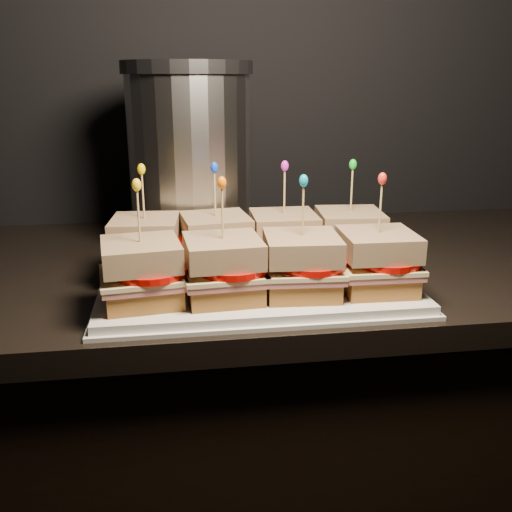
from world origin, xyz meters
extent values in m
cube|color=black|center=(0.00, 2.00, 1.35)|extent=(4.00, 0.04, 2.70)
cube|color=black|center=(0.58, 1.69, 0.44)|extent=(2.15, 0.59, 0.89)
cube|color=black|center=(0.58, 1.69, 0.90)|extent=(2.19, 0.63, 0.04)
cube|color=white|center=(0.35, 1.54, 0.93)|extent=(0.45, 0.28, 0.02)
cube|color=white|center=(0.35, 1.54, 0.93)|extent=(0.46, 0.29, 0.01)
cube|color=brown|center=(0.19, 1.60, 0.96)|extent=(0.11, 0.11, 0.03)
cube|color=#B66661|center=(0.19, 1.60, 0.97)|extent=(0.12, 0.11, 0.01)
cube|color=beige|center=(0.19, 1.60, 0.98)|extent=(0.12, 0.11, 0.01)
cylinder|color=red|center=(0.20, 1.60, 0.99)|extent=(0.10, 0.10, 0.01)
cube|color=#572A11|center=(0.19, 1.60, 1.01)|extent=(0.11, 0.11, 0.03)
cylinder|color=tan|center=(0.19, 1.60, 1.06)|extent=(0.00, 0.00, 0.09)
ellipsoid|color=#E7C201|center=(0.19, 1.60, 1.10)|extent=(0.01, 0.01, 0.02)
cube|color=brown|center=(0.30, 1.60, 0.96)|extent=(0.11, 0.11, 0.03)
cube|color=#B66661|center=(0.30, 1.60, 0.97)|extent=(0.12, 0.12, 0.01)
cube|color=beige|center=(0.30, 1.60, 0.98)|extent=(0.12, 0.12, 0.01)
cylinder|color=red|center=(0.31, 1.60, 0.99)|extent=(0.10, 0.10, 0.01)
cube|color=#572A11|center=(0.30, 1.60, 1.01)|extent=(0.11, 0.11, 0.03)
cylinder|color=tan|center=(0.30, 1.60, 1.06)|extent=(0.00, 0.00, 0.09)
ellipsoid|color=blue|center=(0.30, 1.60, 1.10)|extent=(0.01, 0.01, 0.02)
cube|color=brown|center=(0.41, 1.60, 0.96)|extent=(0.10, 0.10, 0.03)
cube|color=#B66661|center=(0.41, 1.60, 0.97)|extent=(0.11, 0.11, 0.01)
cube|color=beige|center=(0.41, 1.60, 0.98)|extent=(0.11, 0.11, 0.01)
cylinder|color=red|center=(0.42, 1.60, 0.99)|extent=(0.10, 0.10, 0.01)
cube|color=#572A11|center=(0.41, 1.60, 1.01)|extent=(0.10, 0.10, 0.03)
cylinder|color=tan|center=(0.41, 1.60, 1.06)|extent=(0.00, 0.00, 0.09)
ellipsoid|color=#CA23BF|center=(0.41, 1.60, 1.10)|extent=(0.01, 0.01, 0.02)
cube|color=brown|center=(0.52, 1.60, 0.96)|extent=(0.11, 0.11, 0.03)
cube|color=#B66661|center=(0.52, 1.60, 0.97)|extent=(0.12, 0.11, 0.01)
cube|color=beige|center=(0.52, 1.60, 0.98)|extent=(0.12, 0.11, 0.01)
cylinder|color=red|center=(0.53, 1.60, 0.99)|extent=(0.10, 0.10, 0.01)
cube|color=#572A11|center=(0.52, 1.60, 1.01)|extent=(0.11, 0.11, 0.03)
cylinder|color=tan|center=(0.52, 1.60, 1.06)|extent=(0.00, 0.00, 0.09)
ellipsoid|color=green|center=(0.52, 1.60, 1.10)|extent=(0.01, 0.01, 0.02)
cube|color=brown|center=(0.19, 1.47, 0.96)|extent=(0.11, 0.11, 0.03)
cube|color=#B66661|center=(0.19, 1.47, 0.97)|extent=(0.12, 0.12, 0.01)
cube|color=beige|center=(0.19, 1.47, 0.98)|extent=(0.12, 0.12, 0.01)
cylinder|color=red|center=(0.20, 1.47, 0.99)|extent=(0.10, 0.10, 0.01)
cube|color=#572A11|center=(0.19, 1.47, 1.01)|extent=(0.11, 0.11, 0.03)
cylinder|color=tan|center=(0.19, 1.47, 1.06)|extent=(0.00, 0.00, 0.09)
ellipsoid|color=yellow|center=(0.19, 1.47, 1.10)|extent=(0.01, 0.01, 0.02)
cube|color=brown|center=(0.30, 1.47, 0.96)|extent=(0.10, 0.10, 0.03)
cube|color=#B66661|center=(0.30, 1.47, 0.97)|extent=(0.11, 0.11, 0.01)
cube|color=beige|center=(0.30, 1.47, 0.98)|extent=(0.12, 0.11, 0.01)
cylinder|color=red|center=(0.31, 1.47, 0.99)|extent=(0.10, 0.10, 0.01)
cube|color=#572A11|center=(0.30, 1.47, 1.01)|extent=(0.11, 0.11, 0.03)
cylinder|color=tan|center=(0.30, 1.47, 1.06)|extent=(0.00, 0.00, 0.09)
ellipsoid|color=#FB6905|center=(0.30, 1.47, 1.10)|extent=(0.01, 0.01, 0.02)
cube|color=brown|center=(0.41, 1.47, 0.96)|extent=(0.10, 0.10, 0.03)
cube|color=#B66661|center=(0.41, 1.47, 0.97)|extent=(0.11, 0.11, 0.01)
cube|color=beige|center=(0.41, 1.47, 0.98)|extent=(0.12, 0.11, 0.01)
cylinder|color=red|center=(0.42, 1.47, 0.99)|extent=(0.10, 0.10, 0.01)
cube|color=#572A11|center=(0.41, 1.47, 1.01)|extent=(0.11, 0.11, 0.03)
cylinder|color=tan|center=(0.41, 1.47, 1.06)|extent=(0.00, 0.00, 0.09)
ellipsoid|color=#0899B3|center=(0.41, 1.47, 1.10)|extent=(0.01, 0.01, 0.02)
cube|color=brown|center=(0.52, 1.47, 0.96)|extent=(0.10, 0.10, 0.03)
cube|color=#B66661|center=(0.52, 1.47, 0.97)|extent=(0.11, 0.11, 0.01)
cube|color=beige|center=(0.52, 1.47, 0.98)|extent=(0.11, 0.11, 0.01)
cylinder|color=red|center=(0.53, 1.47, 0.99)|extent=(0.10, 0.10, 0.01)
cube|color=#572A11|center=(0.52, 1.47, 1.01)|extent=(0.10, 0.10, 0.03)
cylinder|color=tan|center=(0.52, 1.47, 1.06)|extent=(0.00, 0.00, 0.09)
ellipsoid|color=red|center=(0.52, 1.47, 1.10)|extent=(0.01, 0.01, 0.02)
cube|color=#262628|center=(0.27, 1.77, 0.94)|extent=(0.32, 0.29, 0.03)
cylinder|color=silver|center=(0.27, 1.77, 1.10)|extent=(0.21, 0.21, 0.28)
cylinder|color=#262628|center=(0.27, 1.77, 1.25)|extent=(0.23, 0.23, 0.02)
camera|label=1|loc=(0.24, 0.74, 1.23)|focal=40.00mm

